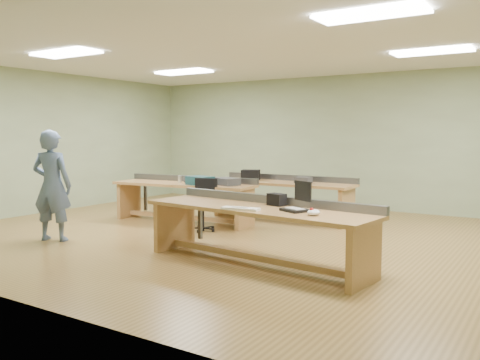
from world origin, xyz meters
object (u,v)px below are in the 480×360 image
(task_chair, at_px, (203,212))
(drinks_can, at_px, (180,179))
(parts_bin_grey, at_px, (226,181))
(workbench_mid, at_px, (185,193))
(workbench_back, at_px, (282,191))
(workbench_front, at_px, (258,221))
(mug, at_px, (186,180))
(person, at_px, (52,186))
(laptop_base, at_px, (295,210))
(parts_bin_teal, at_px, (200,181))
(camera_bag, at_px, (277,200))

(task_chair, distance_m, drinks_can, 1.21)
(parts_bin_grey, xyz_separation_m, drinks_can, (-1.04, -0.06, 0.00))
(workbench_mid, bearing_deg, workbench_back, 34.45)
(workbench_front, height_order, mug, workbench_front)
(workbench_back, xyz_separation_m, mug, (-1.42, -1.22, 0.24))
(person, bearing_deg, workbench_front, 166.17)
(laptop_base, xyz_separation_m, parts_bin_teal, (-2.89, 1.93, 0.06))
(workbench_back, bearing_deg, laptop_base, -59.76)
(person, distance_m, task_chair, 2.52)
(laptop_base, height_order, parts_bin_teal, parts_bin_teal)
(task_chair, bearing_deg, parts_bin_grey, 64.82)
(workbench_front, height_order, person, person)
(parts_bin_grey, xyz_separation_m, mug, (-0.86, -0.09, -0.01))
(laptop_base, relative_size, mug, 2.38)
(workbench_front, relative_size, mug, 25.44)
(parts_bin_grey, bearing_deg, drinks_can, -176.75)
(camera_bag, xyz_separation_m, drinks_can, (-3.08, 1.78, -0.01))
(person, xyz_separation_m, camera_bag, (3.62, 0.72, -0.04))
(task_chair, xyz_separation_m, parts_bin_teal, (-0.35, 0.38, 0.50))
(workbench_front, relative_size, parts_bin_grey, 6.85)
(parts_bin_grey, distance_m, mug, 0.86)
(task_chair, bearing_deg, parts_bin_teal, 115.18)
(drinks_can, bearing_deg, person, -102.03)
(parts_bin_teal, height_order, mug, parts_bin_teal)
(workbench_mid, bearing_deg, drinks_can, 159.24)
(person, height_order, parts_bin_teal, person)
(laptop_base, bearing_deg, mug, 173.32)
(workbench_back, bearing_deg, task_chair, -110.25)
(workbench_mid, xyz_separation_m, parts_bin_grey, (0.90, 0.10, 0.26))
(person, height_order, mug, person)
(laptop_base, distance_m, camera_bag, 0.54)
(drinks_can, bearing_deg, laptop_base, -30.86)
(workbench_front, height_order, task_chair, task_chair)
(camera_bag, bearing_deg, task_chair, 165.21)
(workbench_front, bearing_deg, workbench_mid, 151.08)
(laptop_base, bearing_deg, parts_bin_teal, 171.41)
(parts_bin_grey, relative_size, mug, 3.72)
(workbench_front, bearing_deg, parts_bin_teal, 147.79)
(workbench_mid, height_order, parts_bin_teal, parts_bin_teal)
(person, relative_size, mug, 13.59)
(parts_bin_teal, height_order, drinks_can, parts_bin_teal)
(mug, xyz_separation_m, drinks_can, (-0.19, 0.03, 0.01))
(laptop_base, relative_size, camera_bag, 1.32)
(workbench_mid, distance_m, drinks_can, 0.30)
(workbench_front, relative_size, drinks_can, 24.97)
(workbench_back, relative_size, person, 1.65)
(mug, distance_m, drinks_can, 0.19)
(workbench_back, bearing_deg, person, -119.99)
(parts_bin_teal, relative_size, parts_bin_grey, 0.94)
(workbench_mid, distance_m, laptop_base, 3.95)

